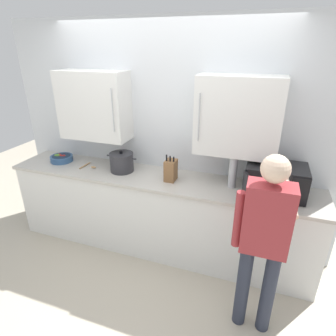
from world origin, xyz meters
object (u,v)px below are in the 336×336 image
fruit_bowl (61,158)px  thermos_flask (233,172)px  person_figure (264,235)px  microwave_oven (272,180)px  knife_block (171,170)px  wooden_spoon (89,166)px  stock_pot (122,162)px

fruit_bowl → thermos_flask: size_ratio=0.83×
thermos_flask → person_figure: 0.82m
microwave_oven → knife_block: same height
knife_block → fruit_bowl: 1.45m
knife_block → wooden_spoon: knife_block is taller
stock_pot → wooden_spoon: size_ratio=1.91×
microwave_oven → wooden_spoon: microwave_oven is taller
wooden_spoon → thermos_flask: bearing=1.6°
person_figure → microwave_oven: bearing=87.3°
wooden_spoon → person_figure: size_ratio=0.12×
microwave_oven → stock_pot: bearing=-180.0°
thermos_flask → wooden_spoon: bearing=-178.4°
wooden_spoon → thermos_flask: 1.66m
knife_block → person_figure: size_ratio=0.18×
knife_block → fruit_bowl: size_ratio=1.08×
thermos_flask → fruit_bowl: bearing=180.0°
knife_block → fruit_bowl: knife_block is taller
stock_pot → microwave_oven: bearing=0.0°
knife_block → fruit_bowl: bearing=177.8°
knife_block → person_figure: (0.97, -0.68, -0.10)m
stock_pot → knife_block: bearing=-4.1°
fruit_bowl → person_figure: (2.42, -0.74, -0.02)m
knife_block → wooden_spoon: size_ratio=1.51×
microwave_oven → stock_pot: 1.61m
knife_block → thermos_flask: bearing=4.9°
person_figure → thermos_flask: bearing=114.7°
knife_block → stock_pot: size_ratio=0.79×
stock_pot → fruit_bowl: bearing=179.2°
knife_block → wooden_spoon: 1.02m
knife_block → stock_pot: (-0.60, 0.04, -0.01)m
fruit_bowl → thermos_flask: bearing=-0.0°
fruit_bowl → stock_pot: bearing=-0.8°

